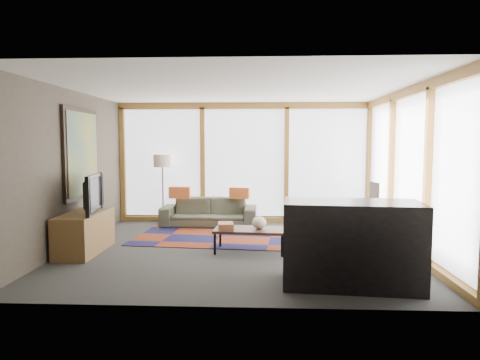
{
  "coord_description": "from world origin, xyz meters",
  "views": [
    {
      "loc": [
        0.34,
        -6.88,
        1.74
      ],
      "look_at": [
        0.0,
        0.4,
        1.1
      ],
      "focal_mm": 32.0,
      "sensor_mm": 36.0,
      "label": 1
    }
  ],
  "objects_px": {
    "floor_lamp": "(163,190)",
    "bar_counter": "(352,244)",
    "sofa": "(209,212)",
    "tv_console": "(85,232)",
    "television": "(88,194)",
    "coffee_table": "(250,240)",
    "bookshelf": "(378,226)"
  },
  "relations": [
    {
      "from": "floor_lamp",
      "to": "bar_counter",
      "type": "distance_m",
      "value": 4.94
    },
    {
      "from": "sofa",
      "to": "tv_console",
      "type": "bearing_deg",
      "value": -126.0
    },
    {
      "from": "television",
      "to": "bar_counter",
      "type": "relative_size",
      "value": 0.65
    },
    {
      "from": "coffee_table",
      "to": "bookshelf",
      "type": "height_order",
      "value": "bookshelf"
    },
    {
      "from": "floor_lamp",
      "to": "bookshelf",
      "type": "height_order",
      "value": "floor_lamp"
    },
    {
      "from": "coffee_table",
      "to": "tv_console",
      "type": "xyz_separation_m",
      "value": [
        -2.62,
        -0.15,
        0.13
      ]
    },
    {
      "from": "floor_lamp",
      "to": "bar_counter",
      "type": "xyz_separation_m",
      "value": [
        3.18,
        -3.78,
        -0.23
      ]
    },
    {
      "from": "floor_lamp",
      "to": "sofa",
      "type": "bearing_deg",
      "value": -5.81
    },
    {
      "from": "bar_counter",
      "to": "floor_lamp",
      "type": "bearing_deg",
      "value": 135.2
    },
    {
      "from": "bookshelf",
      "to": "tv_console",
      "type": "xyz_separation_m",
      "value": [
        -4.87,
        -1.0,
        0.05
      ]
    },
    {
      "from": "tv_console",
      "to": "bar_counter",
      "type": "relative_size",
      "value": 0.78
    },
    {
      "from": "floor_lamp",
      "to": "tv_console",
      "type": "bearing_deg",
      "value": -106.74
    },
    {
      "from": "floor_lamp",
      "to": "bar_counter",
      "type": "height_order",
      "value": "floor_lamp"
    },
    {
      "from": "tv_console",
      "to": "television",
      "type": "relative_size",
      "value": 1.2
    },
    {
      "from": "coffee_table",
      "to": "bar_counter",
      "type": "relative_size",
      "value": 0.69
    },
    {
      "from": "sofa",
      "to": "bookshelf",
      "type": "distance_m",
      "value": 3.41
    },
    {
      "from": "floor_lamp",
      "to": "coffee_table",
      "type": "xyz_separation_m",
      "value": [
        1.9,
        -2.23,
        -0.56
      ]
    },
    {
      "from": "coffee_table",
      "to": "bookshelf",
      "type": "distance_m",
      "value": 2.4
    },
    {
      "from": "sofa",
      "to": "bookshelf",
      "type": "xyz_separation_m",
      "value": [
        3.16,
        -1.28,
        -0.02
      ]
    },
    {
      "from": "floor_lamp",
      "to": "tv_console",
      "type": "distance_m",
      "value": 2.52
    },
    {
      "from": "tv_console",
      "to": "floor_lamp",
      "type": "bearing_deg",
      "value": 73.26
    },
    {
      "from": "bookshelf",
      "to": "television",
      "type": "height_order",
      "value": "television"
    },
    {
      "from": "sofa",
      "to": "tv_console",
      "type": "distance_m",
      "value": 2.85
    },
    {
      "from": "coffee_table",
      "to": "television",
      "type": "relative_size",
      "value": 1.06
    },
    {
      "from": "floor_lamp",
      "to": "television",
      "type": "bearing_deg",
      "value": -105.18
    },
    {
      "from": "tv_console",
      "to": "bar_counter",
      "type": "bearing_deg",
      "value": -19.85
    },
    {
      "from": "coffee_table",
      "to": "sofa",
      "type": "bearing_deg",
      "value": 113.09
    },
    {
      "from": "sofa",
      "to": "television",
      "type": "distance_m",
      "value": 2.88
    },
    {
      "from": "floor_lamp",
      "to": "television",
      "type": "distance_m",
      "value": 2.47
    },
    {
      "from": "sofa",
      "to": "bar_counter",
      "type": "xyz_separation_m",
      "value": [
        2.18,
        -3.68,
        0.23
      ]
    },
    {
      "from": "sofa",
      "to": "bar_counter",
      "type": "distance_m",
      "value": 4.29
    },
    {
      "from": "television",
      "to": "tv_console",
      "type": "bearing_deg",
      "value": 81.41
    }
  ]
}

